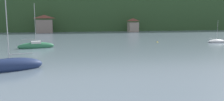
# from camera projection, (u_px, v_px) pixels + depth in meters

# --- Properties ---
(wooded_hillside) EXTENTS (352.00, 66.15, 39.37)m
(wooded_hillside) POSITION_uv_depth(u_px,v_px,m) (56.00, 17.00, 138.12)
(wooded_hillside) COLOR #2D4C28
(wooded_hillside) RESTS_ON ground_plane
(shore_building_west) EXTENTS (7.08, 4.51, 7.77)m
(shore_building_west) POSITION_uv_depth(u_px,v_px,m) (44.00, 24.00, 95.62)
(shore_building_west) COLOR gray
(shore_building_west) RESTS_ON ground_plane
(shore_building_westcentral) EXTENTS (4.79, 4.29, 6.46)m
(shore_building_westcentral) POSITION_uv_depth(u_px,v_px,m) (133.00, 25.00, 104.15)
(shore_building_westcentral) COLOR gray
(shore_building_westcentral) RESTS_ON ground_plane
(sailboat_far_0) EXTENTS (4.85, 1.65, 5.84)m
(sailboat_far_0) POSITION_uv_depth(u_px,v_px,m) (217.00, 42.00, 54.42)
(sailboat_far_0) COLOR white
(sailboat_far_0) RESTS_ON ground_plane
(sailboat_mid_1) EXTENTS (7.54, 4.58, 8.27)m
(sailboat_mid_1) POSITION_uv_depth(u_px,v_px,m) (10.00, 66.00, 24.61)
(sailboat_mid_1) COLOR navy
(sailboat_mid_1) RESTS_ON ground_plane
(sailboat_far_4) EXTENTS (7.24, 3.20, 9.27)m
(sailboat_far_4) POSITION_uv_depth(u_px,v_px,m) (36.00, 46.00, 43.96)
(sailboat_far_4) COLOR #2D754C
(sailboat_far_4) RESTS_ON ground_plane
(mooring_buoy_mid) EXTENTS (0.44, 0.44, 0.44)m
(mooring_buoy_mid) POSITION_uv_depth(u_px,v_px,m) (157.00, 42.00, 55.09)
(mooring_buoy_mid) COLOR yellow
(mooring_buoy_mid) RESTS_ON ground_plane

